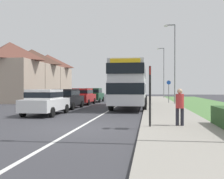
% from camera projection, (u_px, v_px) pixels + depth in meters
% --- Properties ---
extents(ground_plane, '(120.00, 120.00, 0.00)m').
position_uv_depth(ground_plane, '(78.00, 128.00, 10.99)').
color(ground_plane, '#38383D').
extents(lane_marking_centre, '(0.14, 60.00, 0.01)m').
position_uv_depth(lane_marking_centre, '(108.00, 111.00, 18.91)').
color(lane_marking_centre, silver).
rests_on(lane_marking_centre, ground_plane).
extents(pavement_near_side, '(3.20, 68.00, 0.12)m').
position_uv_depth(pavement_near_side, '(169.00, 114.00, 16.35)').
color(pavement_near_side, gray).
rests_on(pavement_near_side, ground_plane).
extents(double_decker_bus, '(2.80, 10.14, 3.70)m').
position_uv_depth(double_decker_bus, '(130.00, 83.00, 22.12)').
color(double_decker_bus, '#BCBCC1').
rests_on(double_decker_bus, ground_plane).
extents(parked_car_white, '(1.97, 4.21, 1.61)m').
position_uv_depth(parked_car_white, '(46.00, 101.00, 16.35)').
color(parked_car_white, silver).
rests_on(parked_car_white, ground_plane).
extents(parked_car_black, '(1.97, 4.44, 1.61)m').
position_uv_depth(parked_car_black, '(67.00, 98.00, 21.43)').
color(parked_car_black, black).
rests_on(parked_car_black, ground_plane).
extents(parked_car_red, '(1.91, 4.50, 1.67)m').
position_uv_depth(parked_car_red, '(83.00, 96.00, 26.67)').
color(parked_car_red, '#B21E1E').
rests_on(parked_car_red, ground_plane).
extents(parked_car_dark_green, '(1.94, 3.93, 1.68)m').
position_uv_depth(parked_car_dark_green, '(94.00, 94.00, 31.74)').
color(parked_car_dark_green, '#19472D').
rests_on(parked_car_dark_green, ground_plane).
extents(pedestrian_at_stop, '(0.34, 0.34, 1.67)m').
position_uv_depth(pedestrian_at_stop, '(180.00, 105.00, 10.94)').
color(pedestrian_at_stop, '#23232D').
rests_on(pedestrian_at_stop, ground_plane).
extents(bus_stop_sign, '(0.09, 0.52, 2.60)m').
position_uv_depth(bus_stop_sign, '(150.00, 92.00, 10.71)').
color(bus_stop_sign, black).
rests_on(bus_stop_sign, ground_plane).
extents(cycle_route_sign, '(0.44, 0.08, 2.52)m').
position_uv_depth(cycle_route_sign, '(169.00, 91.00, 28.17)').
color(cycle_route_sign, slate).
rests_on(cycle_route_sign, ground_plane).
extents(street_lamp_mid, '(1.14, 0.20, 8.12)m').
position_uv_depth(street_lamp_mid, '(174.00, 59.00, 26.32)').
color(street_lamp_mid, slate).
rests_on(street_lamp_mid, ground_plane).
extents(street_lamp_far, '(1.14, 0.20, 8.33)m').
position_uv_depth(street_lamp_far, '(163.00, 70.00, 43.20)').
color(street_lamp_far, slate).
rests_on(street_lamp_far, ground_plane).
extents(house_terrace_far_side, '(6.29, 17.25, 7.09)m').
position_uv_depth(house_terrace_far_side, '(32.00, 75.00, 36.28)').
color(house_terrace_far_side, tan).
rests_on(house_terrace_far_side, ground_plane).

